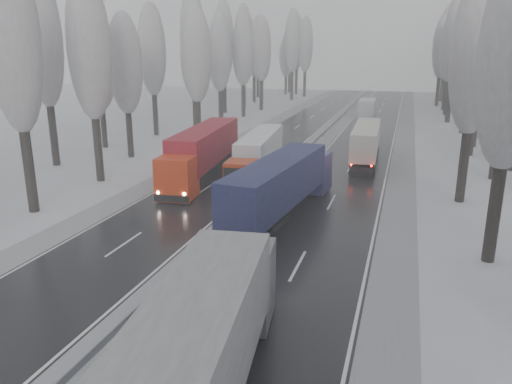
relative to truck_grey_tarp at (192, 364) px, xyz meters
The scene contains 52 objects.
carriageway_right 30.99m from the truck_grey_tarp, 89.38° to the left, with size 7.50×200.00×0.03m, color black.
carriageway_left 32.61m from the truck_grey_tarp, 108.22° to the left, with size 7.50×200.00×0.03m, color black.
median_slush 31.37m from the truck_grey_tarp, 99.05° to the left, with size 3.00×200.00×0.04m, color #9EA1A6.
shoulder_right 31.43m from the truck_grey_tarp, 80.29° to the left, with size 2.40×200.00×0.04m, color #9EA1A6.
shoulder_left 34.48m from the truck_grey_tarp, 116.08° to the left, with size 2.40×200.00×0.04m, color #9EA1A6.
median_guardrail 31.32m from the truck_grey_tarp, 99.05° to the left, with size 0.12×200.00×0.76m.
tree_18 30.62m from the truck_grey_tarp, 71.04° to the left, with size 3.60×3.60×16.58m.
tree_20 39.05m from the truck_grey_tarp, 70.20° to the left, with size 3.60×3.60×15.71m.
tree_22 48.64m from the truck_grey_tarp, 75.40° to the left, with size 3.60×3.60×15.86m.
tree_24 54.54m from the truck_grey_tarp, 75.96° to the left, with size 3.60×3.60×20.49m.
tree_26 64.14m from the truck_grey_tarp, 78.50° to the left, with size 3.60×3.60×18.78m.
tree_28 74.41m from the truck_grey_tarp, 81.09° to the left, with size 3.60×3.60×19.62m.
tree_29 79.62m from the truck_grey_tarp, 76.25° to the left, with size 3.60×3.60×18.11m.
tree_30 83.88m from the truck_grey_tarp, 81.97° to the left, with size 3.60×3.60×17.86m.
tree_31 88.85m from the truck_grey_tarp, 78.53° to the left, with size 3.60×3.60×18.58m.
tree_32 91.26m from the truck_grey_tarp, 82.59° to the left, with size 3.60×3.60×17.33m.
tree_33 95.49m from the truck_grey_tarp, 81.03° to the left, with size 3.60×3.60×14.33m.
tree_34 98.19m from the truck_grey_tarp, 83.65° to the left, with size 3.60×3.60×17.63m.
tree_35 103.57m from the truck_grey_tarp, 78.81° to the left, with size 3.60×3.60×18.25m.
tree_36 108.23m from the truck_grey_tarp, 83.54° to the left, with size 3.60×3.60×20.23m.
tree_37 112.96m from the truck_grey_tarp, 80.24° to the left, with size 3.60×3.60×16.37m.
tree_38 118.76m from the truck_grey_tarp, 83.30° to the left, with size 3.60×3.60×17.97m.
tree_39 122.99m from the truck_grey_tarp, 82.21° to the left, with size 3.60×3.60×16.19m.
tree_56 27.27m from the truck_grey_tarp, 139.81° to the left, with size 3.60×3.60×18.12m.
tree_58 33.50m from the truck_grey_tarp, 128.23° to the left, with size 3.60×3.60×17.21m.
tree_59 41.50m from the truck_grey_tarp, 133.27° to the left, with size 3.60×3.60×18.41m.
tree_60 42.35m from the truck_grey_tarp, 122.87° to the left, with size 3.60×3.60×14.84m.
tree_61 48.76m from the truck_grey_tarp, 126.04° to the left, with size 3.60×3.60×13.95m.
tree_62 49.05m from the truck_grey_tarp, 112.92° to the left, with size 3.60×3.60×16.04m.
tree_63 56.11m from the truck_grey_tarp, 118.84° to the left, with size 3.60×3.60×16.88m.
tree_64 58.86m from the truck_grey_tarp, 113.39° to the left, with size 3.60×3.60×15.42m.
tree_65 63.56m from the truck_grey_tarp, 113.44° to the left, with size 3.60×3.60×19.48m.
tree_66 67.70m from the truck_grey_tarp, 110.05° to the left, with size 3.60×3.60×15.23m.
tree_67 72.04m from the truck_grey_tarp, 109.99° to the left, with size 3.60×3.60×17.09m.
tree_68 73.67m from the truck_grey_tarp, 107.07° to the left, with size 3.60×3.60×16.65m.
tree_69 79.16m from the truck_grey_tarp, 109.59° to the left, with size 3.60×3.60×19.35m.
tree_70 83.27m from the truck_grey_tarp, 104.86° to the left, with size 3.60×3.60×17.09m.
tree_71 88.57m from the truck_grey_tarp, 107.19° to the left, with size 3.60×3.60×19.61m.
tree_72 92.82m from the truck_grey_tarp, 104.93° to the left, with size 3.60×3.60×15.11m.
tree_73 97.54m from the truck_grey_tarp, 105.97° to the left, with size 3.60×3.60×17.22m.
tree_74 102.68m from the truck_grey_tarp, 101.28° to the left, with size 3.60×3.60×19.68m.
tree_75 108.61m from the truck_grey_tarp, 105.61° to the left, with size 3.60×3.60×18.60m.
tree_76 111.62m from the truck_grey_tarp, 99.82° to the left, with size 3.60×3.60×18.55m.
tree_77 116.42m from the truck_grey_tarp, 102.21° to the left, with size 3.60×3.60×14.32m.
tree_78 118.77m from the truck_grey_tarp, 100.95° to the left, with size 3.60×3.60×19.55m.
tree_79 123.10m from the truck_grey_tarp, 101.86° to the left, with size 3.60×3.60×17.07m.
truck_grey_tarp is the anchor object (origin of this frame).
truck_blue_box 20.54m from the truck_grey_tarp, 96.57° to the left, with size 4.33×16.54×4.21m.
truck_cream_box 40.29m from the truck_grey_tarp, 87.83° to the left, with size 2.78×14.91×3.81m.
box_truck_distant 74.92m from the truck_grey_tarp, 90.93° to the left, with size 2.75×8.26×3.06m.
truck_red_white 31.59m from the truck_grey_tarp, 103.22° to the left, with size 3.71×14.82×3.77m.
truck_red_red 31.11m from the truck_grey_tarp, 112.20° to the left, with size 4.43×17.26×4.39m.
Camera 1 is at (10.18, -12.05, 11.15)m, focal length 35.00 mm.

